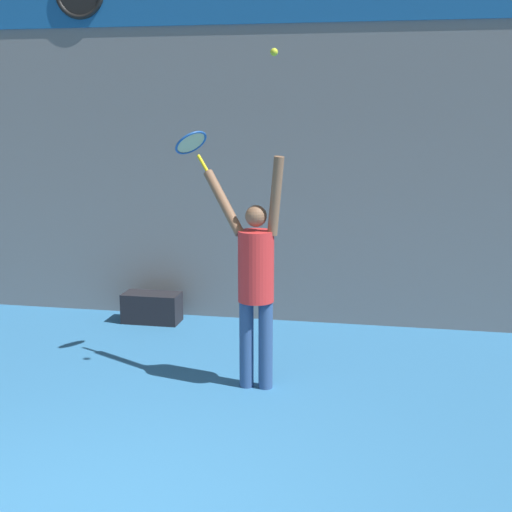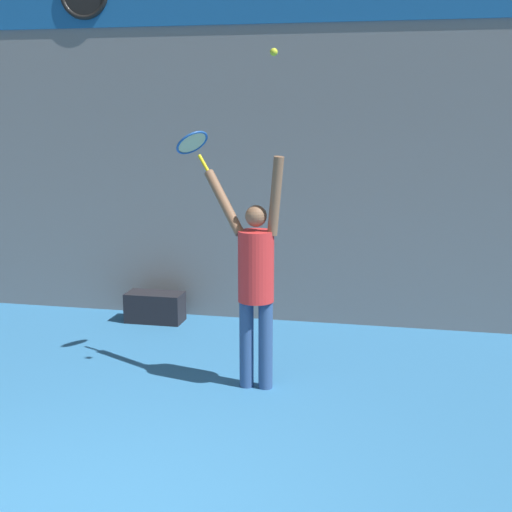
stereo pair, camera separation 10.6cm
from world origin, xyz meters
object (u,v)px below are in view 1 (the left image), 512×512
Objects in this scene: tennis_racket at (192,144)px; tennis_ball at (274,52)px; tennis_player at (255,276)px; equipment_bag at (152,308)px.

tennis_ball reaches higher than tennis_racket.
tennis_player is 3.13× the size of equipment_bag.
tennis_ball is 3.82m from equipment_bag.
tennis_racket is at bearing 148.76° from tennis_player.
tennis_ball is 0.09× the size of equipment_bag.
tennis_ball is at bearing -46.27° from equipment_bag.
tennis_racket is 6.48× the size of tennis_ball.
tennis_player is 2.55m from equipment_bag.
tennis_ball is at bearing -31.10° from tennis_racket.
tennis_player is at bearing 149.44° from tennis_ball.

